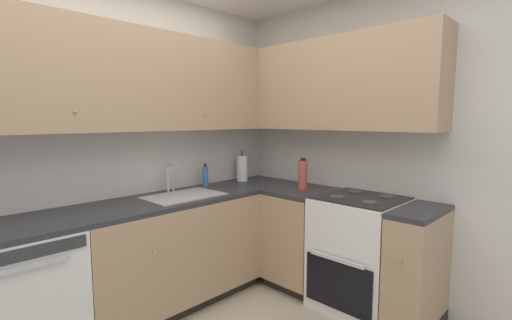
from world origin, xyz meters
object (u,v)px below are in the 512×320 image
oil_bottle (303,175)px  dishwasher (22,299)px  oven_range (360,252)px  soap_bottle (205,176)px  paper_towel_roll (242,168)px

oil_bottle → dishwasher: bearing=165.2°
oven_range → oil_bottle: oil_bottle is taller
soap_bottle → paper_towel_roll: size_ratio=0.68×
paper_towel_roll → soap_bottle: bearing=177.4°
dishwasher → oven_range: oven_range is taller
dishwasher → oven_range: size_ratio=0.82×
oven_range → oil_bottle: (-0.02, 0.56, 0.56)m
oil_bottle → soap_bottle: bearing=125.8°
dishwasher → oven_range: 2.34m
oven_range → soap_bottle: size_ratio=4.82×
soap_bottle → oven_range: bearing=-67.2°
oven_range → paper_towel_roll: bearing=94.2°
oven_range → oil_bottle: bearing=92.0°
soap_bottle → oil_bottle: bearing=-54.2°
dishwasher → paper_towel_roll: (1.97, 0.16, 0.59)m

